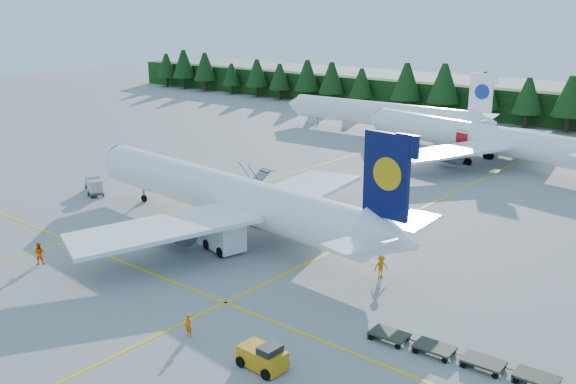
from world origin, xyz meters
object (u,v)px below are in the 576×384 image
Objects in this scene: baggage_tug at (263,357)px; service_truck at (217,231)px; airliner_navy at (216,192)px; airliner_red at (466,136)px; airstairs at (243,198)px.

service_truck is at bearing 145.02° from baggage_tug.
airliner_navy is 5.45m from service_truck.
service_truck is at bearing -81.79° from airliner_red.
baggage_tug is (23.46, -23.04, -0.00)m from airstairs.
airliner_navy is 7.25× the size of airstairs.
baggage_tug is at bearing -22.81° from service_truck.
airliner_navy is 1.07× the size of airliner_red.
airliner_navy is at bearing -54.73° from airstairs.
airstairs is at bearing -93.36° from airliner_red.
airliner_navy is 8.31m from airstairs.
airliner_red is 36.98m from airstairs.
baggage_tug is (14.31, -58.78, -2.64)m from airliner_red.
airliner_navy reaches higher than airliner_red.
airliner_red is 6.76× the size of airstairs.
service_truck is (-2.25, -46.31, -1.91)m from airliner_red.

